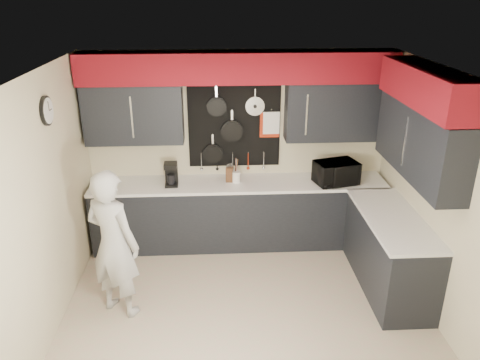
{
  "coord_description": "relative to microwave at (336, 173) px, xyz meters",
  "views": [
    {
      "loc": [
        -0.3,
        -4.26,
        3.34
      ],
      "look_at": [
        -0.04,
        0.5,
        1.35
      ],
      "focal_mm": 35.0,
      "sensor_mm": 36.0,
      "label": 1
    }
  ],
  "objects": [
    {
      "name": "ground",
      "position": [
        -1.26,
        -1.34,
        -1.07
      ],
      "size": [
        4.0,
        4.0,
        0.0
      ],
      "primitive_type": "plane",
      "color": "tan",
      "rests_on": "ground"
    },
    {
      "name": "back_wall_assembly",
      "position": [
        -1.26,
        0.26,
        0.94
      ],
      "size": [
        4.0,
        0.36,
        2.6
      ],
      "color": "beige",
      "rests_on": "ground"
    },
    {
      "name": "right_wall_assembly",
      "position": [
        0.59,
        -1.08,
        0.87
      ],
      "size": [
        0.36,
        3.5,
        2.6
      ],
      "color": "beige",
      "rests_on": "ground"
    },
    {
      "name": "left_wall_assembly",
      "position": [
        -3.26,
        -1.33,
        0.27
      ],
      "size": [
        0.05,
        3.5,
        2.6
      ],
      "color": "beige",
      "rests_on": "ground"
    },
    {
      "name": "base_cabinets",
      "position": [
        -0.77,
        -0.21,
        -0.61
      ],
      "size": [
        3.95,
        2.2,
        0.92
      ],
      "color": "black",
      "rests_on": "ground"
    },
    {
      "name": "microwave",
      "position": [
        0.0,
        0.0,
        0.0
      ],
      "size": [
        0.61,
        0.49,
        0.3
      ],
      "primitive_type": "imported",
      "rotation": [
        0.0,
        0.0,
        0.27
      ],
      "color": "black",
      "rests_on": "base_cabinets"
    },
    {
      "name": "knife_block",
      "position": [
        -1.39,
        0.13,
        -0.05
      ],
      "size": [
        0.1,
        0.1,
        0.2
      ],
      "primitive_type": "cube",
      "rotation": [
        0.0,
        0.0,
        -0.14
      ],
      "color": "#3D2513",
      "rests_on": "base_cabinets"
    },
    {
      "name": "utensil_crock",
      "position": [
        -1.3,
        0.11,
        -0.08
      ],
      "size": [
        0.11,
        0.11,
        0.15
      ],
      "primitive_type": "cylinder",
      "color": "white",
      "rests_on": "base_cabinets"
    },
    {
      "name": "coffee_maker",
      "position": [
        -2.15,
        0.07,
        0.01
      ],
      "size": [
        0.17,
        0.21,
        0.3
      ],
      "rotation": [
        0.0,
        0.0,
        0.04
      ],
      "color": "black",
      "rests_on": "base_cabinets"
    },
    {
      "name": "person",
      "position": [
        -2.66,
        -1.29,
        -0.23
      ],
      "size": [
        0.73,
        0.64,
        1.67
      ],
      "primitive_type": "imported",
      "rotation": [
        0.0,
        0.0,
        2.65
      ],
      "color": "#A9AAA7",
      "rests_on": "ground"
    }
  ]
}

